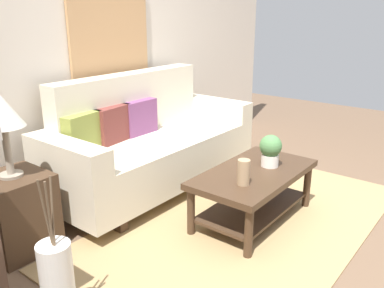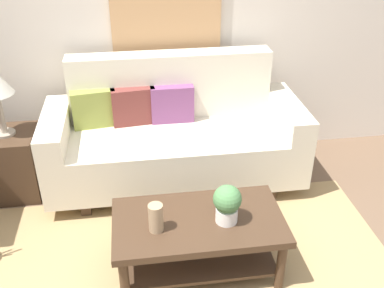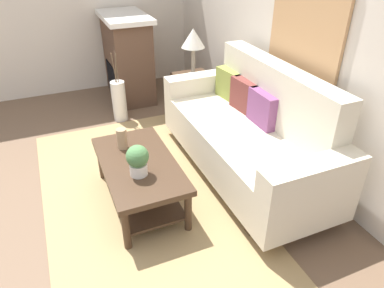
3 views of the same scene
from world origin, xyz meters
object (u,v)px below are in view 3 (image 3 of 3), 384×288
(side_table, at_px, (193,96))
(fireplace, at_px, (128,57))
(framed_painting, at_px, (306,24))
(throw_pillow_olive, at_px, (230,85))
(floor_vase, at_px, (119,101))
(throw_pillow_plum, at_px, (263,109))
(table_lamp, at_px, (193,40))
(throw_pillow_maroon, at_px, (245,96))
(couch, at_px, (249,135))
(potted_plant_tabletop, at_px, (138,160))
(tabletop_vase, at_px, (122,139))
(coffee_table, at_px, (139,173))

(side_table, distance_m, fireplace, 1.16)
(fireplace, bearing_deg, framed_painting, 24.41)
(throw_pillow_olive, bearing_deg, floor_vase, -134.14)
(throw_pillow_olive, relative_size, throw_pillow_plum, 1.00)
(table_lamp, relative_size, fireplace, 0.49)
(throw_pillow_olive, xyz_separation_m, throw_pillow_maroon, (0.33, 0.00, 0.00))
(couch, xyz_separation_m, throw_pillow_maroon, (-0.33, 0.13, 0.25))
(fireplace, bearing_deg, throw_pillow_maroon, 19.61)
(couch, xyz_separation_m, throw_pillow_plum, (0.00, 0.13, 0.25))
(floor_vase, height_order, framed_painting, framed_painting)
(floor_vase, bearing_deg, table_lamp, 72.53)
(side_table, height_order, floor_vase, side_table)
(framed_painting, bearing_deg, potted_plant_tabletop, -82.64)
(potted_plant_tabletop, xyz_separation_m, side_table, (-1.56, 1.14, -0.29))
(throw_pillow_maroon, xyz_separation_m, fireplace, (-1.98, -0.71, -0.09))
(throw_pillow_olive, bearing_deg, framed_painting, 27.67)
(throw_pillow_maroon, distance_m, side_table, 1.11)
(throw_pillow_plum, bearing_deg, side_table, -174.79)
(table_lamp, bearing_deg, fireplace, -148.51)
(side_table, relative_size, fireplace, 0.48)
(throw_pillow_olive, height_order, floor_vase, throw_pillow_olive)
(couch, xyz_separation_m, fireplace, (-2.31, -0.58, 0.16))
(throw_pillow_maroon, relative_size, framed_painting, 0.39)
(tabletop_vase, height_order, floor_vase, tabletop_vase)
(coffee_table, bearing_deg, fireplace, 167.52)
(coffee_table, height_order, table_lamp, table_lamp)
(throw_pillow_olive, bearing_deg, side_table, -170.06)
(floor_vase, bearing_deg, throw_pillow_olive, 45.86)
(tabletop_vase, bearing_deg, potted_plant_tabletop, 2.86)
(table_lamp, xyz_separation_m, fireplace, (-0.95, -0.58, -0.41))
(tabletop_vase, distance_m, potted_plant_tabletop, 0.45)
(coffee_table, relative_size, potted_plant_tabletop, 4.20)
(couch, distance_m, potted_plant_tabletop, 1.17)
(throw_pillow_olive, relative_size, throw_pillow_maroon, 1.00)
(throw_pillow_maroon, relative_size, potted_plant_tabletop, 1.37)
(throw_pillow_plum, relative_size, floor_vase, 0.70)
(throw_pillow_maroon, height_order, fireplace, fireplace)
(throw_pillow_plum, distance_m, side_table, 1.42)
(floor_vase, bearing_deg, couch, 28.53)
(floor_vase, bearing_deg, throw_pillow_maroon, 37.77)
(throw_pillow_plum, distance_m, tabletop_vase, 1.32)
(throw_pillow_olive, xyz_separation_m, potted_plant_tabletop, (0.86, -1.27, -0.11))
(couch, xyz_separation_m, floor_vase, (-1.64, -0.89, -0.17))
(fireplace, bearing_deg, throw_pillow_olive, 23.09)
(couch, relative_size, throw_pillow_olive, 5.87)
(throw_pillow_plum, bearing_deg, floor_vase, -148.16)
(throw_pillow_maroon, bearing_deg, fireplace, -160.39)
(couch, distance_m, throw_pillow_maroon, 0.43)
(throw_pillow_olive, height_order, tabletop_vase, throw_pillow_olive)
(table_lamp, bearing_deg, potted_plant_tabletop, -36.15)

